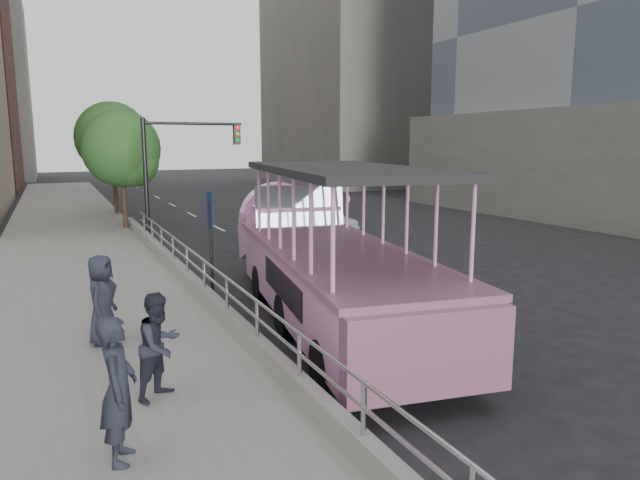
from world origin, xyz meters
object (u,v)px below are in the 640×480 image
at_px(duck_boat, 322,261).
at_px(pedestrian_far, 102,300).
at_px(street_tree_far, 114,141).
at_px(street_tree_near, 124,151).
at_px(traffic_signal, 175,160).
at_px(car, 319,218).
at_px(parking_sign, 211,234).
at_px(pedestrian_near, 118,390).
at_px(pedestrian_mid, 160,345).

xyz_separation_m(duck_boat, pedestrian_far, (-5.08, -0.67, -0.19)).
xyz_separation_m(duck_boat, street_tree_far, (-2.53, 21.37, 2.92)).
xyz_separation_m(pedestrian_far, street_tree_near, (2.36, 16.04, 2.63)).
xyz_separation_m(duck_boat, traffic_signal, (-1.13, 11.94, 2.12)).
bearing_deg(pedestrian_far, car, -16.30).
height_order(car, parking_sign, parking_sign).
height_order(pedestrian_near, street_tree_near, street_tree_near).
bearing_deg(traffic_signal, parking_sign, -95.85).
relative_size(car, parking_sign, 1.45).
distance_m(car, pedestrian_far, 16.35).
relative_size(pedestrian_mid, traffic_signal, 0.32).
bearing_deg(duck_boat, street_tree_near, 100.06).
relative_size(pedestrian_mid, street_tree_near, 0.29).
distance_m(pedestrian_near, traffic_signal, 17.82).
bearing_deg(parking_sign, pedestrian_near, -112.25).
bearing_deg(street_tree_near, pedestrian_mid, -95.28).
distance_m(pedestrian_near, pedestrian_mid, 1.82).
xyz_separation_m(car, street_tree_near, (-8.16, 3.53, 3.09)).
bearing_deg(car, pedestrian_mid, -138.51).
bearing_deg(pedestrian_near, pedestrian_mid, -10.54).
height_order(pedestrian_far, parking_sign, parking_sign).
bearing_deg(traffic_signal, pedestrian_near, -103.47).
xyz_separation_m(pedestrian_near, pedestrian_far, (0.16, 4.57, -0.04)).
relative_size(duck_boat, parking_sign, 3.88).
xyz_separation_m(traffic_signal, street_tree_far, (-1.40, 9.43, 0.81)).
bearing_deg(traffic_signal, street_tree_far, 98.43).
height_order(parking_sign, street_tree_near, street_tree_near).
bearing_deg(street_tree_near, traffic_signal, -65.02).
relative_size(traffic_signal, street_tree_near, 0.91).
xyz_separation_m(car, parking_sign, (-7.53, -9.40, 1.11)).
xyz_separation_m(pedestrian_near, pedestrian_mid, (0.77, 1.65, -0.10)).
bearing_deg(street_tree_near, duck_boat, -79.94).
xyz_separation_m(duck_boat, parking_sign, (-2.10, 2.45, 0.46)).
xyz_separation_m(car, pedestrian_mid, (-9.91, -15.44, 0.40)).
bearing_deg(parking_sign, car, 51.29).
distance_m(pedestrian_far, street_tree_near, 16.43).
distance_m(duck_boat, traffic_signal, 12.18).
xyz_separation_m(pedestrian_near, street_tree_far, (2.72, 26.62, 3.07)).
distance_m(pedestrian_near, street_tree_near, 20.93).
bearing_deg(pedestrian_near, street_tree_near, 7.47).
bearing_deg(street_tree_near, pedestrian_near, -96.97).
height_order(pedestrian_near, pedestrian_far, pedestrian_near).
height_order(pedestrian_near, parking_sign, parking_sign).
bearing_deg(street_tree_near, street_tree_far, 88.09).
distance_m(pedestrian_mid, street_tree_far, 25.25).
bearing_deg(pedestrian_near, car, -17.56).
xyz_separation_m(parking_sign, street_tree_near, (-0.62, 12.93, 1.98)).
distance_m(car, traffic_signal, 7.12).
distance_m(pedestrian_near, pedestrian_far, 4.58).
xyz_separation_m(duck_boat, street_tree_near, (-2.73, 15.37, 2.44)).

